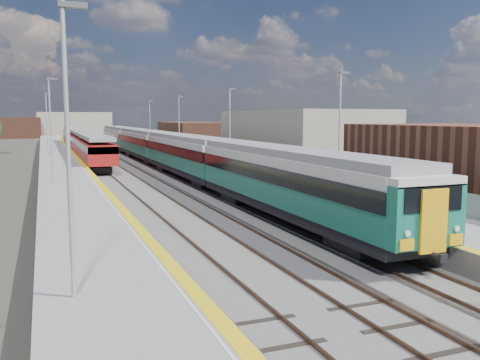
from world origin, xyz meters
TOP-DOWN VIEW (x-y plane):
  - ground at (0.00, 50.00)m, footprint 320.00×320.00m
  - ballast_bed at (-2.25, 52.50)m, footprint 10.50×155.00m
  - tracks at (-1.65, 54.18)m, footprint 8.96×160.00m
  - platform_right at (5.28, 52.49)m, footprint 4.70×155.00m
  - platform_left at (-9.05, 52.49)m, footprint 4.30×155.00m
  - buildings at (-18.12, 138.60)m, footprint 72.00×185.50m
  - green_train at (1.50, 50.38)m, footprint 3.05×84.78m
  - red_train at (-5.50, 72.39)m, footprint 2.86×57.92m
  - tree_d at (24.52, 64.34)m, footprint 4.13×4.13m

SIDE VIEW (x-z plane):
  - ground at x=0.00m, z-range 0.00..0.00m
  - ballast_bed at x=-2.25m, z-range 0.00..0.06m
  - tracks at x=-1.65m, z-range 0.02..0.19m
  - platform_left at x=-9.05m, z-range -3.74..4.78m
  - platform_right at x=5.28m, z-range -3.72..4.80m
  - red_train at x=-5.50m, z-range 0.33..3.93m
  - green_train at x=1.50m, z-range 0.69..4.04m
  - tree_d at x=24.52m, z-range 0.72..6.32m
  - buildings at x=-18.12m, z-range -9.30..30.70m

